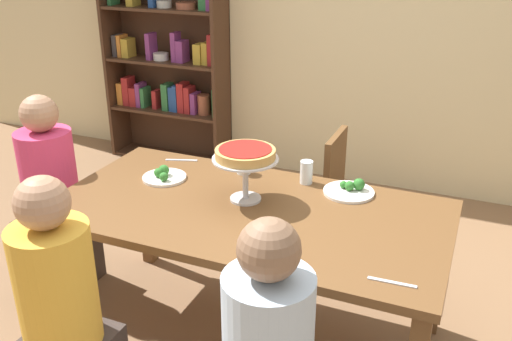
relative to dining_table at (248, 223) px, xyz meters
The scene contains 15 objects.
ground_plane 0.66m from the dining_table, ahead, with size 12.00×12.00×0.00m, color #846042.
rear_partition 2.32m from the dining_table, 90.00° to the left, with size 8.00×0.12×2.80m, color beige.
dining_table is the anchor object (origin of this frame).
bookshelf 2.63m from the dining_table, 129.27° to the left, with size 1.10×0.30×2.21m.
diner_head_west 1.21m from the dining_table, behind, with size 0.34×0.34×1.15m.
diner_near_left 0.93m from the dining_table, 118.42° to the right, with size 0.34×0.34×1.15m.
chair_far_right 0.87m from the dining_table, 68.69° to the left, with size 0.40×0.40×0.87m.
deep_dish_pizza_stand 0.31m from the dining_table, 120.29° to the left, with size 0.31×0.31×0.26m.
salad_plate_near_diner 0.54m from the dining_table, 40.72° to the left, with size 0.25×0.25×0.07m.
salad_plate_far_diner 0.56m from the dining_table, 166.30° to the left, with size 0.23×0.23×0.07m.
beer_glass_amber_tall 0.51m from the dining_table, 52.85° to the right, with size 0.08×0.08×0.15m, color gold.
water_glass_clear_near 0.43m from the dining_table, 116.61° to the left, with size 0.07×0.07×0.10m, color white.
water_glass_clear_far 0.43m from the dining_table, 66.48° to the left, with size 0.06×0.06×0.12m, color white.
cutlery_fork_near 0.82m from the dining_table, 25.36° to the right, with size 0.18×0.02×0.01m, color silver.
cutlery_knife_near 0.70m from the dining_table, 146.16° to the left, with size 0.18×0.02×0.01m, color silver.
Camera 1 is at (0.95, -2.14, 1.93)m, focal length 39.33 mm.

